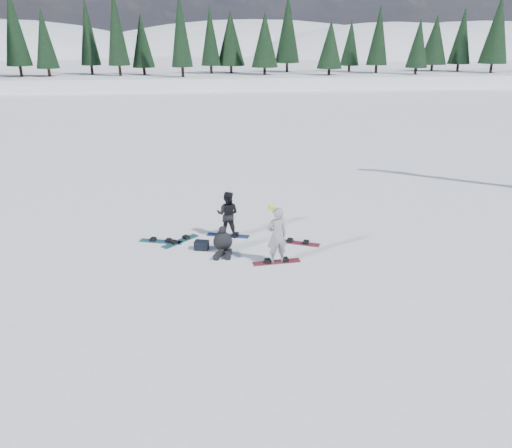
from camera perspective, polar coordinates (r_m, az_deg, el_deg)
The scene contains 11 objects.
ground at distance 16.89m, azimuth 6.11°, elevation -2.55°, with size 420.00×420.00×0.00m, color white.
alpine_backdrop at distance 205.47m, azimuth -9.04°, elevation 14.95°, with size 412.50×227.00×53.20m.
snowboarder_woman at distance 15.28m, azimuth 2.40°, elevation -1.30°, with size 0.75×0.58×1.97m.
snowboarder_man at distance 17.37m, azimuth -3.26°, elevation 1.14°, with size 0.80×0.62×1.64m, color black.
seated_rider at distance 16.29m, azimuth -3.80°, elevation -2.09°, with size 0.75×1.11×0.87m.
gear_bag at distance 16.59m, azimuth -6.24°, elevation -2.43°, with size 0.45×0.30×0.30m, color black.
snowboard_woman at distance 15.64m, azimuth 2.35°, elevation -4.37°, with size 1.50×0.28×0.03m, color maroon.
snowboard_man at distance 17.66m, azimuth -3.20°, elevation -1.32°, with size 1.50×0.28×0.03m, color navy.
snowboard_loose_a at distance 17.35m, azimuth -8.67°, elevation -1.96°, with size 1.50×0.28×0.03m, color #156977.
snowboard_loose_b at distance 17.07m, azimuth 4.81°, elevation -2.17°, with size 1.50×0.28×0.03m, color maroon.
snowboard_loose_c at distance 17.44m, azimuth -10.80°, elevation -1.98°, with size 1.50×0.28×0.03m, color #186D86.
Camera 1 is at (-3.52, -15.09, 6.71)m, focal length 35.00 mm.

